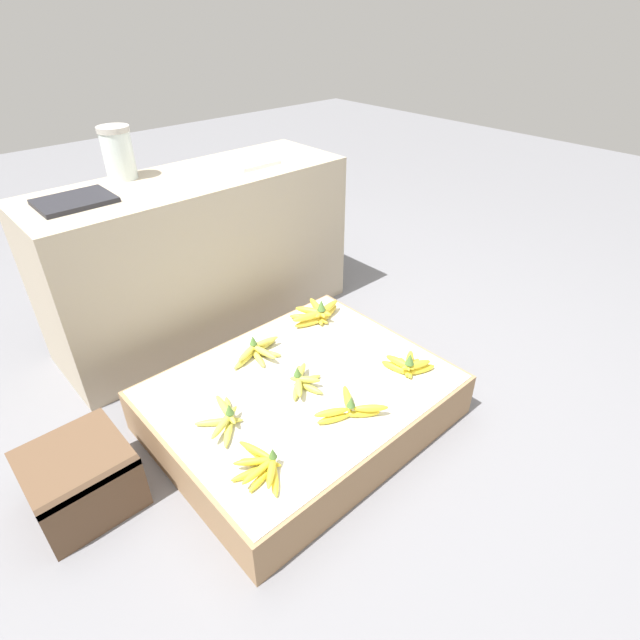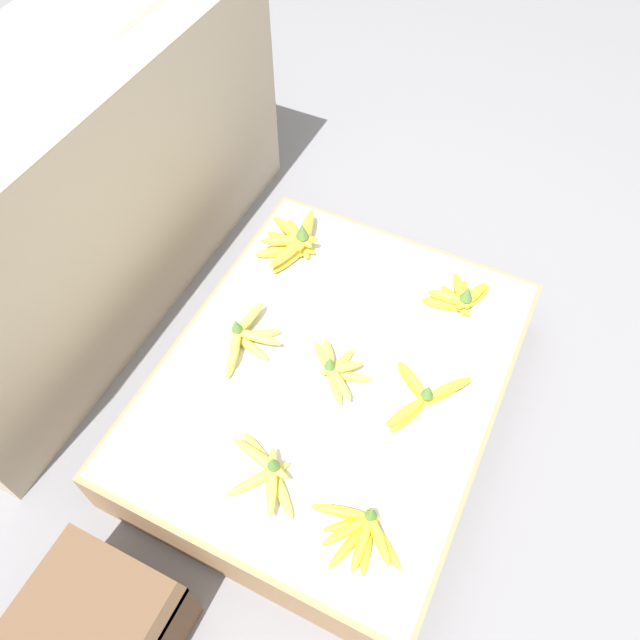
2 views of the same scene
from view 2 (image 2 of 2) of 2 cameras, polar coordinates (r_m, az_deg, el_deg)
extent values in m
plane|color=slate|center=(1.77, 1.01, -7.82)|extent=(10.00, 10.00, 0.00)
cube|color=#997551|center=(1.69, 1.06, -6.39)|extent=(1.05, 0.83, 0.18)
cube|color=silver|center=(1.61, 1.11, -4.77)|extent=(1.01, 0.81, 0.00)
cube|color=tan|center=(1.88, -21.31, 10.86)|extent=(1.40, 0.48, 0.74)
cube|color=brown|center=(1.54, -19.80, -25.47)|extent=(0.30, 0.30, 0.21)
ellipsoid|color=yellow|center=(1.44, 2.18, -17.24)|extent=(0.05, 0.13, 0.02)
ellipsoid|color=yellow|center=(1.43, 2.91, -18.16)|extent=(0.10, 0.12, 0.02)
ellipsoid|color=yellow|center=(1.42, 2.64, -19.89)|extent=(0.13, 0.06, 0.02)
ellipsoid|color=yellow|center=(1.42, 4.28, -19.87)|extent=(0.13, 0.06, 0.02)
ellipsoid|color=yellow|center=(1.43, 5.81, -19.59)|extent=(0.09, 0.12, 0.02)
ellipsoid|color=yellow|center=(1.42, 1.79, -17.09)|extent=(0.06, 0.13, 0.02)
ellipsoid|color=yellow|center=(1.40, 2.60, -18.63)|extent=(0.12, 0.09, 0.02)
ellipsoid|color=yellow|center=(1.40, 3.85, -19.68)|extent=(0.13, 0.03, 0.02)
ellipsoid|color=yellow|center=(1.40, 5.32, -19.10)|extent=(0.11, 0.11, 0.02)
cone|color=#4C7533|center=(1.39, 4.72, -17.14)|extent=(0.03, 0.03, 0.04)
ellipsoid|color=yellow|center=(1.58, 10.87, -6.79)|extent=(0.11, 0.09, 0.03)
ellipsoid|color=yellow|center=(1.59, 8.27, -5.60)|extent=(0.09, 0.11, 0.03)
ellipsoid|color=yellow|center=(1.54, 8.01, -8.81)|extent=(0.12, 0.07, 0.03)
ellipsoid|color=yellow|center=(1.57, 11.86, -6.03)|extent=(0.11, 0.10, 0.03)
ellipsoid|color=yellow|center=(1.57, 8.46, -5.40)|extent=(0.09, 0.11, 0.03)
ellipsoid|color=yellow|center=(1.52, 7.77, -8.38)|extent=(0.12, 0.08, 0.03)
cone|color=#4C7533|center=(1.52, 9.86, -6.38)|extent=(0.03, 0.03, 0.04)
ellipsoid|color=yellow|center=(1.78, 14.01, 2.01)|extent=(0.13, 0.07, 0.03)
ellipsoid|color=yellow|center=(1.77, 12.99, 2.04)|extent=(0.13, 0.06, 0.03)
ellipsoid|color=yellow|center=(1.76, 12.29, 1.74)|extent=(0.09, 0.12, 0.03)
ellipsoid|color=yellow|center=(1.74, 11.23, 1.42)|extent=(0.05, 0.13, 0.03)
ellipsoid|color=yellow|center=(1.74, 13.72, 2.17)|extent=(0.12, 0.07, 0.03)
ellipsoid|color=yellow|center=(1.74, 12.75, 2.64)|extent=(0.12, 0.09, 0.03)
ellipsoid|color=yellow|center=(1.72, 11.80, 2.01)|extent=(0.04, 0.13, 0.03)
cone|color=#4C7533|center=(1.69, 13.34, 2.43)|extent=(0.03, 0.03, 0.05)
ellipsoid|color=gold|center=(1.49, -5.23, -12.47)|extent=(0.10, 0.16, 0.03)
ellipsoid|color=gold|center=(1.47, -5.68, -14.29)|extent=(0.15, 0.11, 0.03)
ellipsoid|color=gold|center=(1.46, -3.77, -14.96)|extent=(0.13, 0.14, 0.03)
ellipsoid|color=gold|center=(1.46, -5.44, -12.51)|extent=(0.06, 0.16, 0.03)
ellipsoid|color=gold|center=(1.44, -4.43, -14.49)|extent=(0.16, 0.09, 0.03)
cone|color=#4C7533|center=(1.42, -4.46, -12.77)|extent=(0.03, 0.03, 0.04)
ellipsoid|color=gold|center=(1.57, 1.36, -6.03)|extent=(0.10, 0.09, 0.02)
ellipsoid|color=gold|center=(1.58, 2.78, -5.23)|extent=(0.05, 0.11, 0.02)
ellipsoid|color=gold|center=(1.60, 1.86, -4.04)|extent=(0.12, 0.05, 0.02)
ellipsoid|color=gold|center=(1.61, 0.32, -3.58)|extent=(0.09, 0.10, 0.02)
ellipsoid|color=gold|center=(1.55, 1.78, -5.73)|extent=(0.09, 0.10, 0.02)
ellipsoid|color=gold|center=(1.57, 2.03, -4.28)|extent=(0.09, 0.10, 0.02)
ellipsoid|color=gold|center=(1.59, 0.83, -3.40)|extent=(0.11, 0.08, 0.02)
cone|color=#4C7533|center=(1.54, 1.04, -3.89)|extent=(0.03, 0.03, 0.04)
ellipsoid|color=#DBCC4C|center=(1.63, -7.95, -3.36)|extent=(0.14, 0.06, 0.02)
ellipsoid|color=#DBCC4C|center=(1.64, -6.45, -2.39)|extent=(0.06, 0.14, 0.02)
ellipsoid|color=#DBCC4C|center=(1.66, -5.87, -1.36)|extent=(0.10, 0.12, 0.02)
ellipsoid|color=#DBCC4C|center=(1.69, -6.74, -0.30)|extent=(0.14, 0.03, 0.02)
ellipsoid|color=#DBCC4C|center=(1.62, -7.77, -2.22)|extent=(0.13, 0.07, 0.02)
ellipsoid|color=#DBCC4C|center=(1.63, -5.80, -1.56)|extent=(0.04, 0.14, 0.02)
ellipsoid|color=#DBCC4C|center=(1.66, -6.58, 0.05)|extent=(0.14, 0.04, 0.02)
cone|color=#4C7533|center=(1.61, -7.68, -0.43)|extent=(0.03, 0.03, 0.04)
ellipsoid|color=gold|center=(1.87, -1.30, 7.69)|extent=(0.17, 0.08, 0.03)
ellipsoid|color=gold|center=(1.87, -1.99, 7.43)|extent=(0.14, 0.14, 0.03)
ellipsoid|color=gold|center=(1.86, -2.66, 7.08)|extent=(0.04, 0.17, 0.03)
ellipsoid|color=gold|center=(1.84, -3.40, 6.34)|extent=(0.13, 0.15, 0.03)
ellipsoid|color=gold|center=(1.82, -2.54, 5.86)|extent=(0.17, 0.08, 0.03)
ellipsoid|color=gold|center=(1.85, -1.31, 8.22)|extent=(0.17, 0.07, 0.03)
ellipsoid|color=gold|center=(1.84, -2.57, 8.05)|extent=(0.09, 0.17, 0.03)
ellipsoid|color=gold|center=(1.82, -2.78, 7.27)|extent=(0.11, 0.16, 0.03)
ellipsoid|color=gold|center=(1.79, -2.75, 6.38)|extent=(0.17, 0.07, 0.03)
cone|color=#4C7533|center=(1.79, -1.64, 8.21)|extent=(0.04, 0.04, 0.05)
cube|color=white|center=(1.83, -18.55, 25.58)|extent=(0.20, 0.19, 0.02)
camera|label=1|loc=(0.79, 103.00, -36.12)|focal=28.00mm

